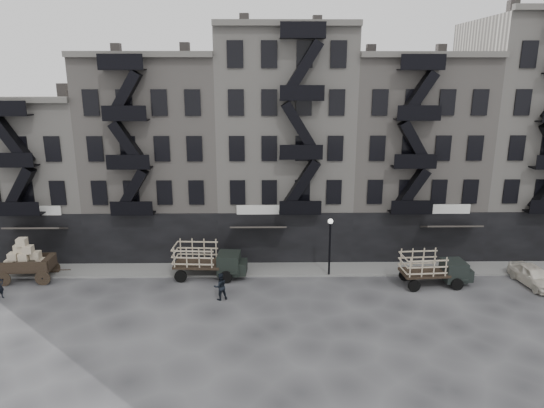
{
  "coord_description": "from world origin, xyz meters",
  "views": [
    {
      "loc": [
        -1.49,
        -29.25,
        13.97
      ],
      "look_at": [
        -1.02,
        4.0,
        4.97
      ],
      "focal_mm": 32.0,
      "sensor_mm": 36.0,
      "label": 1
    }
  ],
  "objects_px": {
    "wagon": "(25,256)",
    "stake_truck_west": "(208,258)",
    "pedestrian_mid": "(220,286)",
    "car_east": "(533,276)",
    "stake_truck_east": "(434,267)"
  },
  "relations": [
    {
      "from": "pedestrian_mid",
      "to": "stake_truck_west",
      "type": "bearing_deg",
      "value": -93.4
    },
    {
      "from": "wagon",
      "to": "stake_truck_east",
      "type": "distance_m",
      "value": 28.02
    },
    {
      "from": "car_east",
      "to": "pedestrian_mid",
      "type": "xyz_separation_m",
      "value": [
        -21.08,
        -1.88,
        0.21
      ]
    },
    {
      "from": "wagon",
      "to": "car_east",
      "type": "distance_m",
      "value": 34.85
    },
    {
      "from": "car_east",
      "to": "pedestrian_mid",
      "type": "height_order",
      "value": "pedestrian_mid"
    },
    {
      "from": "stake_truck_west",
      "to": "pedestrian_mid",
      "type": "height_order",
      "value": "stake_truck_west"
    },
    {
      "from": "wagon",
      "to": "stake_truck_east",
      "type": "bearing_deg",
      "value": -5.29
    },
    {
      "from": "wagon",
      "to": "stake_truck_west",
      "type": "xyz_separation_m",
      "value": [
        12.56,
        0.34,
        -0.32
      ]
    },
    {
      "from": "car_east",
      "to": "pedestrian_mid",
      "type": "relative_size",
      "value": 2.23
    },
    {
      "from": "car_east",
      "to": "wagon",
      "type": "bearing_deg",
      "value": 170.86
    },
    {
      "from": "wagon",
      "to": "stake_truck_east",
      "type": "relative_size",
      "value": 0.77
    },
    {
      "from": "car_east",
      "to": "stake_truck_west",
      "type": "bearing_deg",
      "value": 168.78
    },
    {
      "from": "wagon",
      "to": "pedestrian_mid",
      "type": "relative_size",
      "value": 2.09
    },
    {
      "from": "wagon",
      "to": "car_east",
      "type": "xyz_separation_m",
      "value": [
        34.81,
        -1.3,
        -1.08
      ]
    },
    {
      "from": "car_east",
      "to": "stake_truck_east",
      "type": "bearing_deg",
      "value": 172.35
    }
  ]
}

